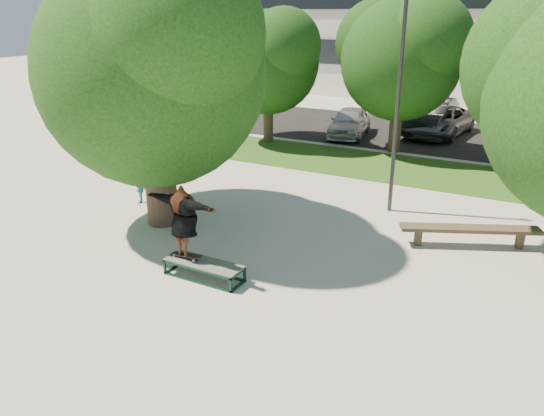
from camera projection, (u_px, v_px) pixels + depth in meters
The scene contains 15 objects.
ground at pixel (279, 270), 12.03m from camera, with size 120.00×120.00×0.00m, color #ABA79E.
grass_strip at pixel (427, 172), 19.35m from camera, with size 30.00×4.00×0.02m, color #224B15.
asphalt_strip at pixel (439, 136), 25.14m from camera, with size 40.00×8.00×0.01m, color black.
tree_left at pixel (151, 58), 13.35m from camera, with size 6.96×5.95×7.12m.
bg_tree_left at pixel (268, 56), 22.80m from camera, with size 5.28×4.51×5.77m.
bg_tree_mid at pixel (400, 52), 21.02m from camera, with size 5.76×4.92×6.24m.
lamppost at pixel (398, 103), 14.58m from camera, with size 0.25×0.15×6.11m.
grind_box at pixel (204, 270), 11.62m from camera, with size 1.80×0.60×0.38m.
skater_rig at pixel (184, 221), 11.47m from camera, with size 2.03×0.75×1.70m.
bystander at pixel (144, 175), 15.97m from camera, with size 0.65×0.43×1.79m, color #18575C.
bench at pixel (470, 230), 13.12m from camera, with size 3.26×1.83×0.52m.
car_silver_a at pixel (350, 122), 24.87m from camera, with size 1.58×3.93×1.34m, color #B4B3B8.
car_dark at pixel (430, 116), 25.55m from camera, with size 1.73×4.97×1.64m, color black.
car_grey at pixel (440, 121), 25.01m from camera, with size 2.23×4.84×1.34m, color #55565A.
car_silver_b at pixel (543, 138), 21.20m from camera, with size 2.14×5.26×1.53m, color #ABAAAF.
Camera 1 is at (5.10, -9.51, 5.50)m, focal length 35.00 mm.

